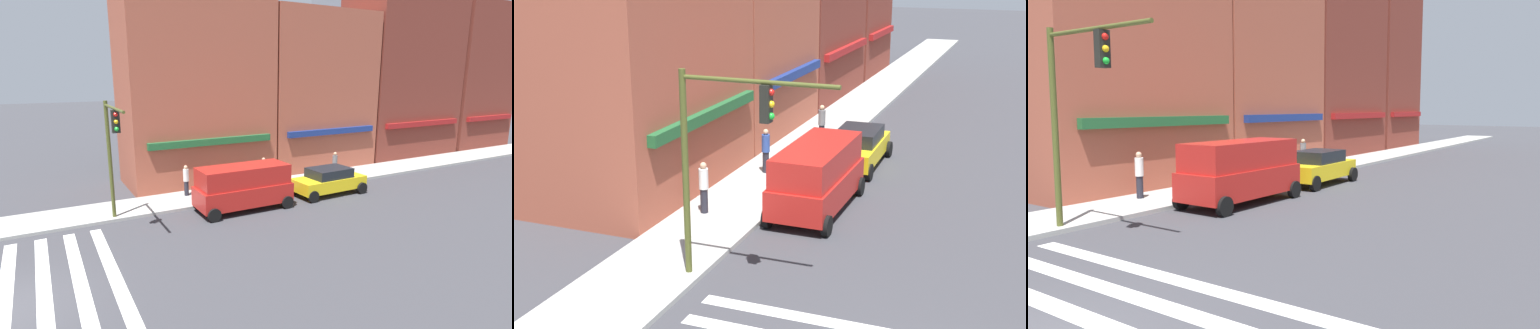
% 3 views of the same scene
% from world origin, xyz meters
% --- Properties ---
extents(ground_plane, '(200.00, 200.00, 0.00)m').
position_xyz_m(ground_plane, '(0.00, 0.00, 0.00)').
color(ground_plane, '#38383D').
extents(sidewalk_left, '(120.00, 3.00, 0.15)m').
position_xyz_m(sidewalk_left, '(0.00, 7.50, 0.07)').
color(sidewalk_left, '#9E9E99').
rests_on(sidewalk_left, ground_plane).
extents(crosswalk_stripes, '(7.10, 10.80, 0.01)m').
position_xyz_m(crosswalk_stripes, '(0.00, 0.00, 0.00)').
color(crosswalk_stripes, silver).
rests_on(crosswalk_stripes, ground_plane).
extents(storefront_row, '(36.33, 5.30, 14.00)m').
position_xyz_m(storefront_row, '(24.77, 11.50, 6.37)').
color(storefront_row, '#9E4C38').
rests_on(storefront_row, ground_plane).
extents(traffic_signal, '(0.32, 4.27, 5.78)m').
position_xyz_m(traffic_signal, '(4.36, 5.41, 3.95)').
color(traffic_signal, '#474C1E').
rests_on(traffic_signal, ground_plane).
extents(van_red, '(5.02, 2.22, 2.34)m').
position_xyz_m(van_red, '(10.59, 4.70, 1.29)').
color(van_red, '#B21E19').
rests_on(van_red, ground_plane).
extents(sedan_yellow, '(4.44, 2.02, 1.59)m').
position_xyz_m(sedan_yellow, '(16.26, 4.70, 0.84)').
color(sedan_yellow, yellow).
rests_on(sedan_yellow, ground_plane).
extents(pedestrian_grey_coat, '(0.32, 0.32, 1.77)m').
position_xyz_m(pedestrian_grey_coat, '(18.65, 7.04, 1.07)').
color(pedestrian_grey_coat, '#23232D').
rests_on(pedestrian_grey_coat, sidewalk_left).
extents(pedestrian_blue_shirt, '(0.32, 0.32, 1.77)m').
position_xyz_m(pedestrian_blue_shirt, '(13.58, 7.77, 1.07)').
color(pedestrian_blue_shirt, '#23232D').
rests_on(pedestrian_blue_shirt, sidewalk_left).
extents(pedestrian_white_shirt, '(0.32, 0.32, 1.77)m').
position_xyz_m(pedestrian_white_shirt, '(8.63, 8.04, 1.07)').
color(pedestrian_white_shirt, '#23232D').
rests_on(pedestrian_white_shirt, sidewalk_left).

